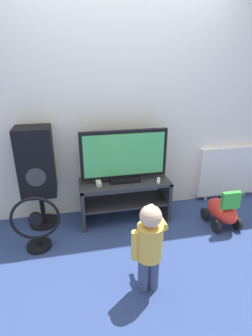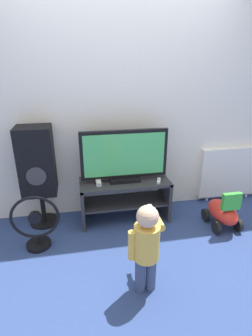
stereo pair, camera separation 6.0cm
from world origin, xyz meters
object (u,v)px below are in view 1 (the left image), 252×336
Objects in this scene: speaker_tower at (36,164)px; ride_on_toy at (222,211)px; television at (124,157)px; game_console at (98,182)px; remote_primary at (159,180)px; child at (150,242)px; radiator at (228,171)px; floor_fan at (36,226)px.

speaker_tower is 2.07m from ride_on_toy.
television reaches higher than game_console.
remote_primary is 1.04m from child.
ride_on_toy is 0.73m from radiator.
speaker_tower reaches higher than ride_on_toy.
game_console is at bearing 172.73° from remote_primary.
radiator reaches higher than remote_primary.
game_console is 0.67m from speaker_tower.
radiator is at bearing 7.24° from game_console.
child is 1.93m from radiator.
speaker_tower is 1.35× the size of radiator.
floor_fan is 2.43m from radiator.
child reaches higher than floor_fan.
speaker_tower is (-1.28, 0.17, 0.23)m from remote_primary.
game_console is 0.77m from floor_fan.
radiator is (1.06, 0.30, -0.10)m from remote_primary.
television reaches higher than radiator.
television is at bearing -4.01° from speaker_tower.
television is 1.12m from floor_fan.
child is (-0.03, -1.07, -0.31)m from television.
remote_primary is 0.16× the size of radiator.
ride_on_toy is at bearing 32.93° from child.
remote_primary is at bearing -164.05° from radiator.
remote_primary is 0.78m from ride_on_toy.
ride_on_toy is (1.96, -0.02, -0.07)m from floor_fan.
ride_on_toy is (1.32, -0.36, -0.32)m from game_console.
child is at bearing -112.43° from remote_primary.
game_console reaches higher than remote_primary.
game_console is at bearing -8.09° from speaker_tower.
speaker_tower is (-0.92, 0.06, -0.04)m from television.
television reaches higher than remote_primary.
speaker_tower is (-0.62, 0.09, 0.22)m from game_console.
speaker_tower is 2.40× the size of ride_on_toy.
ride_on_toy is at bearing -20.39° from television.
remote_primary is 0.29× the size of ride_on_toy.
ride_on_toy is at bearing -0.53° from floor_fan.
television is 0.39m from game_console.
game_console is 1.41m from ride_on_toy.
radiator is (1.72, 0.22, -0.12)m from game_console.
game_console is at bearing 164.84° from ride_on_toy.
ride_on_toy is at bearing -22.49° from remote_primary.
radiator is (1.45, 1.26, -0.07)m from child.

